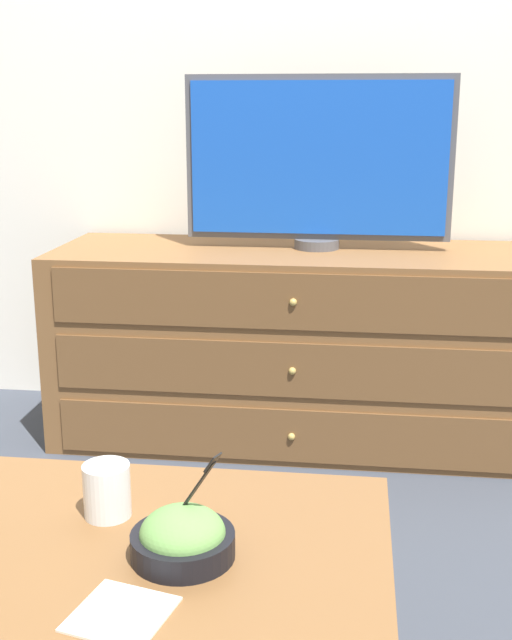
{
  "coord_description": "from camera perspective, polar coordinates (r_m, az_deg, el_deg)",
  "views": [
    {
      "loc": [
        0.26,
        -2.99,
        1.15
      ],
      "look_at": [
        0.06,
        -1.4,
        0.71
      ],
      "focal_mm": 45.0,
      "sensor_mm": 36.0,
      "label": 1
    }
  ],
  "objects": [
    {
      "name": "wall_back",
      "position": [
        3.03,
        2.39,
        17.97
      ],
      "size": [
        12.0,
        0.05,
        2.6
      ],
      "color": "white",
      "rests_on": "ground_plane"
    },
    {
      "name": "napkin",
      "position": [
        1.27,
        -9.57,
        -19.92
      ],
      "size": [
        0.16,
        0.16,
        0.0
      ],
      "color": "silver",
      "rests_on": "coffee_table"
    },
    {
      "name": "ground_plane",
      "position": [
        3.21,
        2.1,
        -5.84
      ],
      "size": [
        12.0,
        12.0,
        0.0
      ],
      "primitive_type": "plane",
      "color": "#383D47"
    },
    {
      "name": "drink_cup",
      "position": [
        1.52,
        -10.54,
        -12.03
      ],
      "size": [
        0.09,
        0.09,
        0.1
      ],
      "color": "#9E6638",
      "rests_on": "coffee_table"
    },
    {
      "name": "tv",
      "position": [
        2.73,
        4.46,
        11.2
      ],
      "size": [
        0.89,
        0.15,
        0.57
      ],
      "color": "#515156",
      "rests_on": "dresser"
    },
    {
      "name": "coffee_table",
      "position": [
        1.47,
        -10.27,
        -17.17
      ],
      "size": [
        0.96,
        0.63,
        0.42
      ],
      "color": "brown",
      "rests_on": "ground_plane"
    },
    {
      "name": "takeout_bowl",
      "position": [
        1.38,
        -5.23,
        -15.19
      ],
      "size": [
        0.17,
        0.17,
        0.19
      ],
      "color": "black",
      "rests_on": "coffee_table"
    },
    {
      "name": "dresser",
      "position": [
        2.8,
        3.08,
        -1.77
      ],
      "size": [
        1.68,
        0.58,
        0.67
      ],
      "color": "brown",
      "rests_on": "ground_plane"
    }
  ]
}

